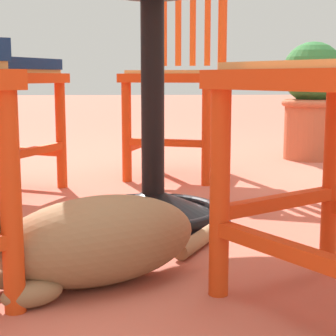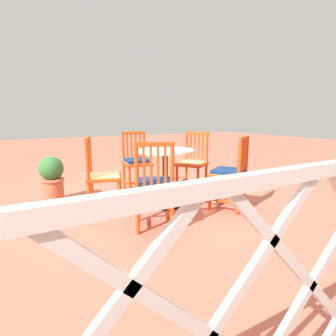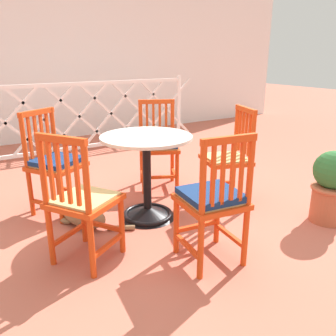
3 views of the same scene
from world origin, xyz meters
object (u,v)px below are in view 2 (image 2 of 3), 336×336
(cafe_table, at_px, (165,184))
(orange_chair_near_fence, at_px, (230,174))
(orange_chair_facing_out, at_px, (193,164))
(tabby_cat, at_px, (206,195))
(terracotta_planter, at_px, (52,178))
(orange_chair_by_planter, at_px, (154,186))
(orange_chair_tucked_in, at_px, (137,162))
(orange_chair_at_corner, at_px, (102,177))

(cafe_table, height_order, orange_chair_near_fence, orange_chair_near_fence)
(orange_chair_facing_out, height_order, orange_chair_near_fence, same)
(cafe_table, height_order, tabby_cat, cafe_table)
(orange_chair_near_fence, bearing_deg, terracotta_planter, -36.89)
(orange_chair_by_planter, bearing_deg, orange_chair_tucked_in, -106.49)
(cafe_table, xyz_separation_m, orange_chair_at_corner, (0.79, -0.13, 0.15))
(orange_chair_facing_out, relative_size, orange_chair_tucked_in, 1.00)
(orange_chair_by_planter, relative_size, terracotta_planter, 1.47)
(cafe_table, height_order, orange_chair_facing_out, orange_chair_facing_out)
(cafe_table, relative_size, terracotta_planter, 1.23)
(tabby_cat, bearing_deg, terracotta_planter, -30.05)
(orange_chair_facing_out, distance_m, tabby_cat, 0.64)
(cafe_table, height_order, orange_chair_at_corner, orange_chair_at_corner)
(cafe_table, distance_m, orange_chair_by_planter, 0.77)
(orange_chair_tucked_in, distance_m, orange_chair_by_planter, 1.47)
(cafe_table, relative_size, orange_chair_at_corner, 0.83)
(terracotta_planter, bearing_deg, orange_chair_at_corner, 122.14)
(orange_chair_facing_out, height_order, orange_chair_by_planter, same)
(orange_chair_facing_out, relative_size, terracotta_planter, 1.47)
(orange_chair_facing_out, bearing_deg, orange_chair_by_planter, 39.77)
(orange_chair_tucked_in, relative_size, tabby_cat, 1.53)
(orange_chair_tucked_in, height_order, orange_chair_at_corner, same)
(orange_chair_tucked_in, bearing_deg, terracotta_planter, -2.80)
(orange_chair_tucked_in, relative_size, orange_chair_at_corner, 1.00)
(cafe_table, distance_m, terracotta_planter, 1.54)
(orange_chair_facing_out, relative_size, tabby_cat, 1.53)
(cafe_table, bearing_deg, orange_chair_facing_out, -152.12)
(orange_chair_at_corner, bearing_deg, orange_chair_near_fence, 154.80)
(cafe_table, bearing_deg, orange_chair_at_corner, -9.63)
(orange_chair_at_corner, xyz_separation_m, tabby_cat, (-1.33, 0.30, -0.34))
(orange_chair_by_planter, bearing_deg, orange_chair_facing_out, -140.23)
(orange_chair_at_corner, distance_m, terracotta_planter, 0.89)
(orange_chair_tucked_in, relative_size, orange_chair_by_planter, 1.00)
(tabby_cat, bearing_deg, orange_chair_near_fence, 101.95)
(orange_chair_facing_out, height_order, orange_chair_at_corner, same)
(orange_chair_near_fence, distance_m, tabby_cat, 0.52)
(orange_chair_tucked_in, distance_m, tabby_cat, 1.20)
(orange_chair_at_corner, distance_m, orange_chair_near_fence, 1.56)
(orange_chair_facing_out, relative_size, orange_chair_by_planter, 1.00)
(orange_chair_facing_out, xyz_separation_m, tabby_cat, (0.14, 0.53, -0.34))
(terracotta_planter, bearing_deg, orange_chair_tucked_in, 177.20)
(cafe_table, distance_m, orange_chair_facing_out, 0.79)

